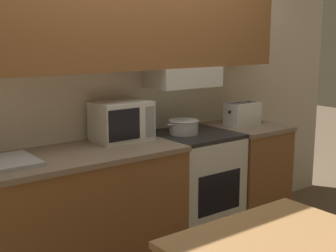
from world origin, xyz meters
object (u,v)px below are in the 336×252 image
microwave (121,121)px  toaster (242,114)px  cooking_pot (184,126)px  stove_range (193,189)px

microwave → toaster: size_ratio=1.32×
microwave → toaster: bearing=-5.8°
microwave → toaster: 1.16m
microwave → cooking_pot: bearing=-12.2°
stove_range → microwave: (-0.59, 0.13, 0.61)m
cooking_pot → microwave: microwave is taller
cooking_pot → microwave: (-0.50, 0.11, 0.08)m
cooking_pot → toaster: size_ratio=1.02×
cooking_pot → toaster: bearing=-0.7°
stove_range → cooking_pot: (-0.09, 0.02, 0.53)m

